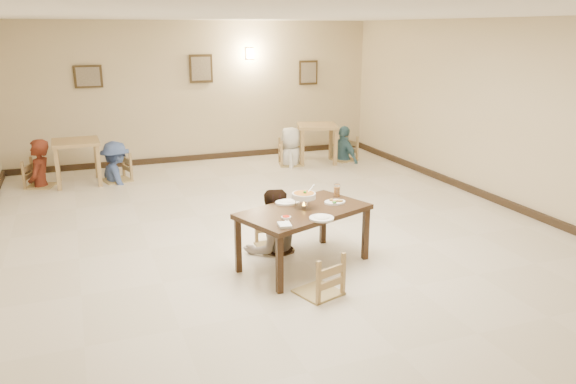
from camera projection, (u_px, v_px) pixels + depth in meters
name	position (u px, v px, depth m)	size (l,w,h in m)	color
floor	(275.00, 232.00, 8.09)	(10.00, 10.00, 0.00)	beige
ceiling	(273.00, 15.00, 7.25)	(10.00, 10.00, 0.00)	white
wall_back	(197.00, 92.00, 12.15)	(10.00, 10.00, 0.00)	beige
wall_front	(569.00, 272.00, 3.19)	(10.00, 10.00, 0.00)	beige
wall_right	(508.00, 114.00, 9.04)	(10.00, 10.00, 0.00)	beige
baseboard_back	(200.00, 157.00, 12.53)	(8.00, 0.06, 0.12)	black
baseboard_right	(497.00, 200.00, 9.44)	(0.06, 10.00, 0.12)	black
picture_a	(88.00, 77.00, 11.25)	(0.55, 0.04, 0.45)	#342614
picture_b	(201.00, 69.00, 12.01)	(0.50, 0.04, 0.60)	#342614
picture_c	(308.00, 73.00, 12.91)	(0.45, 0.04, 0.55)	#342614
wall_sconce	(250.00, 53.00, 12.30)	(0.16, 0.05, 0.22)	#FFD88C
main_table	(304.00, 215.00, 6.80)	(1.77, 1.37, 0.73)	#341F10
chair_far	(274.00, 215.00, 7.42)	(0.43, 0.43, 0.92)	tan
chair_near	(319.00, 254.00, 6.11)	(0.44, 0.44, 0.93)	tan
main_diner	(272.00, 189.00, 7.24)	(0.81, 0.63, 1.67)	gray
curry_warmer	(304.00, 196.00, 6.78)	(0.32, 0.29, 0.26)	silver
rice_plate_far	(288.00, 202.00, 7.00)	(0.32, 0.32, 0.07)	white
rice_plate_near	(322.00, 218.00, 6.42)	(0.28, 0.28, 0.06)	white
fried_plate	(335.00, 202.00, 7.00)	(0.27, 0.27, 0.06)	white
chili_dish	(286.00, 217.00, 6.45)	(0.12, 0.12, 0.02)	white
napkin_cutlery	(285.00, 225.00, 6.18)	(0.19, 0.28, 0.03)	white
drink_glass	(337.00, 191.00, 7.28)	(0.08, 0.08, 0.16)	white
bg_table_left	(76.00, 148.00, 10.45)	(0.84, 0.84, 0.83)	tan
bg_table_right	(317.00, 131.00, 12.18)	(1.04, 1.04, 0.83)	tan
bg_chair_ll	(38.00, 161.00, 10.29)	(0.46, 0.46, 0.99)	tan
bg_chair_lr	(115.00, 155.00, 10.69)	(0.48, 0.48, 1.03)	tan
bg_chair_rl	(291.00, 141.00, 11.96)	(0.49, 0.49, 1.05)	tan
bg_chair_rr	(344.00, 138.00, 12.39)	(0.48, 0.48, 1.01)	tan
bg_diner_a	(35.00, 140.00, 10.18)	(0.65, 0.43, 1.78)	#5C2215
bg_diner_b	(114.00, 142.00, 10.62)	(0.99, 0.57, 1.54)	#4965A9
bg_diner_c	(291.00, 127.00, 11.88)	(0.80, 0.52, 1.63)	silver
bg_diner_d	(345.00, 126.00, 12.32)	(0.90, 0.37, 1.54)	teal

